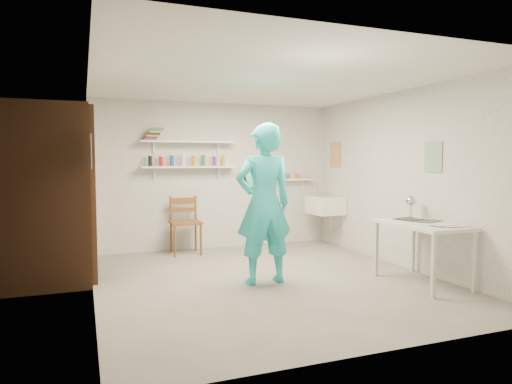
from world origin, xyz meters
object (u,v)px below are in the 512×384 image
object	(u,v)px
belfast_sink	(325,205)
man	(264,204)
wall_clock	(257,177)
wooden_chair	(186,223)
desk_lamp	(411,201)
work_table	(422,254)

from	to	relation	value
belfast_sink	man	world-z (taller)	man
wall_clock	wooden_chair	world-z (taller)	wall_clock
wall_clock	desk_lamp	bearing A→B (deg)	-13.17
wall_clock	desk_lamp	size ratio (longest dim) A/B	2.51
wooden_chair	desk_lamp	distance (m)	3.35
wall_clock	work_table	world-z (taller)	wall_clock
belfast_sink	wooden_chair	distance (m)	2.37
belfast_sink	wall_clock	world-z (taller)	wall_clock
belfast_sink	work_table	distance (m)	2.53
belfast_sink	wooden_chair	size ratio (longest dim) A/B	0.61
belfast_sink	man	size ratio (longest dim) A/B	0.32
work_table	desk_lamp	bearing A→B (deg)	67.58
wooden_chair	work_table	bearing A→B (deg)	-48.91
desk_lamp	wall_clock	bearing A→B (deg)	165.78
man	work_table	world-z (taller)	man
belfast_sink	desk_lamp	size ratio (longest dim) A/B	4.43
belfast_sink	wooden_chair	bearing A→B (deg)	175.30
man	wall_clock	size ratio (longest dim) A/B	5.56
belfast_sink	work_table	world-z (taller)	belfast_sink
belfast_sink	man	distance (m)	2.59
wooden_chair	desk_lamp	bearing A→B (deg)	-41.73
wall_clock	wooden_chair	distance (m)	2.00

